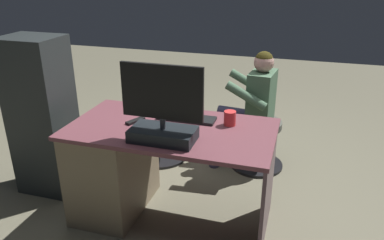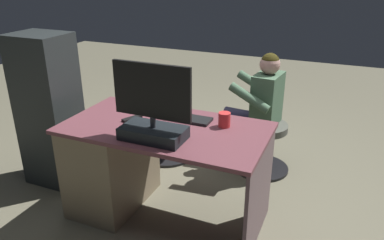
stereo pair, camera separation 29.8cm
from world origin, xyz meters
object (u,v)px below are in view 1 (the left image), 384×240
Objects in this scene: desk at (126,163)px; cup at (230,118)px; computer_mouse at (152,112)px; office_chair_teddy at (161,132)px; visitor_chair at (258,140)px; person at (250,101)px; tv_remote at (135,121)px; teddy_bear at (160,100)px; keyboard at (186,118)px; monitor at (163,118)px.

cup is at bearing -168.25° from desk.
desk is 14.76× the size of computer_mouse.
office_chair_teddy and visitor_chair have the same top height.
visitor_chair is at bearing -98.55° from cup.
person is (-0.83, -0.10, 0.37)m from office_chair_teddy.
office_chair_teddy is (0.16, -0.84, -0.48)m from tv_remote.
cup is at bearing 81.45° from visitor_chair.
computer_mouse is 0.64× the size of tv_remote.
teddy_bear is 0.99m from visitor_chair.
visitor_chair is at bearing -132.56° from computer_mouse.
office_chair_teddy is 0.93m from visitor_chair.
desk is at bearing 11.75° from cup.
person reaches higher than visitor_chair.
keyboard is 0.87m from person.
person is (-0.67, -0.94, -0.11)m from tv_remote.
visitor_chair is at bearing -103.73° from tv_remote.
cup is at bearing 88.21° from person.
person reaches higher than computer_mouse.
visitor_chair is 0.38m from person.
visitor_chair is at bearing -131.94° from desk.
teddy_bear is at bearing 5.86° from person.
desk is 0.86m from cup.
cup is (-0.32, 0.01, 0.04)m from keyboard.
desk is at bearing 50.83° from computer_mouse.
desk is 3.37× the size of keyboard.
monitor is 1.07× the size of visitor_chair.
teddy_bear reaches higher than desk.
monitor is at bearing 67.76° from visitor_chair.
computer_mouse is at bearing -129.17° from desk.
cup reaches higher than keyboard.
tv_remote is at bearing 72.30° from computer_mouse.
keyboard is at bearing 66.43° from person.
monitor is 0.39m from tv_remote.
desk is at bearing 48.06° from visitor_chair.
monitor is at bearing 152.33° from desk.
person is at bearing -91.79° from cup.
cup is 0.09× the size of person.
keyboard is at bearing -95.80° from monitor.
desk is at bearing 33.03° from tv_remote.
visitor_chair is (-0.87, -0.96, -0.13)m from desk.
visitor_chair is at bearing -174.06° from teddy_bear.
cup reaches higher than office_chair_teddy.
cup is 0.81m from person.
desk is 1.25m from person.
desk is 0.43m from computer_mouse.
computer_mouse is at bearing 106.99° from teddy_bear.
teddy_bear is 0.29× the size of person.
computer_mouse is at bearing 51.12° from person.
keyboard is 4.38× the size of computer_mouse.
cup is 0.20× the size of office_chair_teddy.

